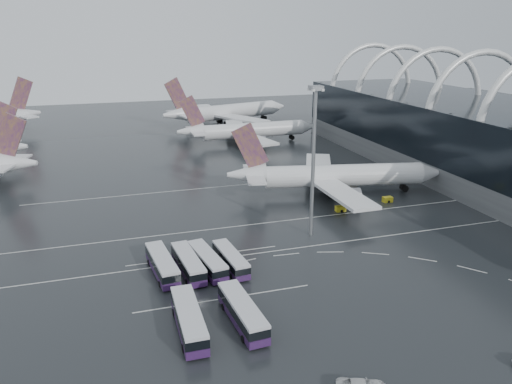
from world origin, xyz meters
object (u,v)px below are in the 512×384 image
object	(u,v)px
airliner_main	(333,176)
floodlight_mast	(314,144)
gse_cart_belly_b	(353,188)
bus_row_near_d	(231,259)
gse_cart_belly_c	(340,209)
airliner_gate_c	(225,112)
bus_row_far_a	(189,319)
airliner_gate_b	(246,131)
bus_row_near_c	(207,261)
bus_row_far_c	(242,312)
bus_row_near_b	(188,263)
bus_row_near_a	(162,264)
gse_cart_belly_a	(387,199)

from	to	relation	value
airliner_main	floodlight_mast	distance (m)	30.76
floodlight_mast	gse_cart_belly_b	distance (m)	37.35
bus_row_near_d	gse_cart_belly_c	bearing A→B (deg)	-63.12
airliner_gate_c	bus_row_far_a	size ratio (longest dim) A/B	4.22
airliner_gate_c	gse_cart_belly_b	bearing A→B (deg)	-100.67
airliner_gate_b	airliner_gate_c	size ratio (longest dim) A/B	0.88
bus_row_near_c	bus_row_far_c	size ratio (longest dim) A/B	0.95
airliner_gate_c	bus_row_far_c	xyz separation A→B (m)	(-34.99, -149.02, -3.49)
bus_row_near_c	bus_row_near_b	bearing A→B (deg)	81.88
airliner_main	bus_row_near_b	xyz separation A→B (m)	(-42.15, -31.39, -2.91)
bus_row_near_d	gse_cart_belly_c	xyz separation A→B (m)	(31.15, 19.88, -1.02)
airliner_main	bus_row_near_b	world-z (taller)	airliner_main
airliner_main	bus_row_near_d	bearing A→B (deg)	-125.97
airliner_main	bus_row_far_a	distance (m)	66.47
airliner_main	floodlight_mast	world-z (taller)	floodlight_mast
gse_cart_belly_b	gse_cart_belly_c	xyz separation A→B (m)	(-10.19, -13.47, 0.06)
airliner_gate_c	gse_cart_belly_b	xyz separation A→B (m)	(9.13, -98.46, -4.77)
bus_row_far_a	bus_row_far_c	xyz separation A→B (m)	(7.57, -0.36, -0.05)
airliner_gate_b	bus_row_far_c	distance (m)	116.45
airliner_main	gse_cart_belly_c	world-z (taller)	airliner_main
bus_row_near_b	bus_row_near_d	xyz separation A→B (m)	(7.36, -0.46, -0.11)
bus_row_near_d	floodlight_mast	world-z (taller)	floodlight_mast
airliner_main	bus_row_near_d	world-z (taller)	airliner_main
airliner_gate_b	gse_cart_belly_c	distance (m)	74.54
airliner_main	gse_cart_belly_b	size ratio (longest dim) A/B	26.61
gse_cart_belly_b	airliner_main	bearing A→B (deg)	-167.18
bus_row_near_a	bus_row_far_a	size ratio (longest dim) A/B	0.98
bus_row_far_a	gse_cart_belly_b	world-z (taller)	bus_row_far_a
floodlight_mast	airliner_main	bearing A→B (deg)	55.24
airliner_gate_b	floodlight_mast	size ratio (longest dim) A/B	1.74
bus_row_near_c	gse_cart_belly_c	size ratio (longest dim) A/B	5.74
airliner_gate_b	gse_cart_belly_a	distance (m)	73.51
airliner_gate_c	bus_row_near_c	xyz separation A→B (m)	(-36.28, -131.32, -3.60)
bus_row_near_c	bus_row_far_c	xyz separation A→B (m)	(1.29, -17.70, 0.11)
bus_row_far_a	gse_cart_belly_b	xyz separation A→B (m)	(51.69, 50.20, -1.32)
bus_row_near_d	gse_cart_belly_b	bearing A→B (deg)	-56.77
gse_cart_belly_b	floodlight_mast	bearing A→B (deg)	-132.74
bus_row_near_b	gse_cart_belly_c	size ratio (longest dim) A/B	5.74
gse_cart_belly_c	gse_cart_belly_b	bearing A→B (deg)	52.89
airliner_gate_c	airliner_gate_b	bearing A→B (deg)	-108.42
bus_row_near_d	airliner_main	bearing A→B (deg)	-53.19
airliner_main	gse_cart_belly_c	bearing A→B (deg)	-95.34
airliner_main	gse_cart_belly_b	world-z (taller)	airliner_main
bus_row_near_a	gse_cart_belly_c	distance (m)	46.73
airliner_gate_b	bus_row_far_c	xyz separation A→B (m)	(-33.38, -111.53, -2.70)
airliner_gate_c	gse_cart_belly_b	distance (m)	99.00
bus_row_near_a	gse_cart_belly_b	size ratio (longest dim) A/B	6.66
bus_row_far_a	airliner_gate_b	bearing A→B (deg)	-19.42
airliner_gate_b	bus_row_near_a	bearing A→B (deg)	-114.86
bus_row_far_c	gse_cart_belly_c	world-z (taller)	bus_row_far_c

